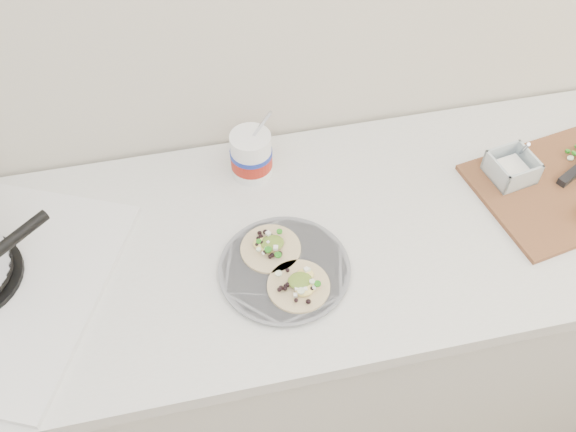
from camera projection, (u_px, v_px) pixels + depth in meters
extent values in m
cube|color=beige|center=(184.00, 9.00, 1.29)|extent=(3.50, 0.05, 2.60)
cube|color=silver|center=(235.00, 345.00, 1.78)|extent=(2.40, 0.62, 0.86)
cube|color=silver|center=(224.00, 255.00, 1.42)|extent=(2.44, 0.66, 0.04)
cylinder|color=slate|center=(284.00, 270.00, 1.36)|extent=(0.27, 0.27, 0.01)
cylinder|color=slate|center=(284.00, 268.00, 1.36)|extent=(0.28, 0.28, 0.00)
cylinder|color=white|center=(251.00, 155.00, 1.51)|extent=(0.10, 0.10, 0.12)
cylinder|color=#A31E12|center=(251.00, 158.00, 1.52)|extent=(0.10, 0.10, 0.04)
cylinder|color=#192D99|center=(251.00, 152.00, 1.50)|extent=(0.10, 0.10, 0.01)
cube|color=brown|center=(572.00, 184.00, 1.52)|extent=(0.50, 0.39, 0.01)
cube|color=white|center=(511.00, 170.00, 1.51)|extent=(0.06, 0.06, 0.03)
cube|color=black|center=(574.00, 173.00, 1.52)|extent=(0.10, 0.07, 0.02)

